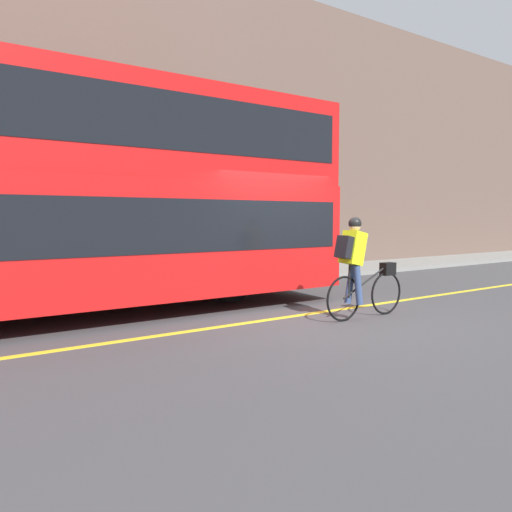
# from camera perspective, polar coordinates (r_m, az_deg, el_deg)

# --- Properties ---
(ground_plane) EXTENTS (80.00, 80.00, 0.00)m
(ground_plane) POSITION_cam_1_polar(r_m,az_deg,el_deg) (8.67, 6.23, -6.85)
(ground_plane) COLOR #424244
(road_center_line) EXTENTS (50.00, 0.14, 0.01)m
(road_center_line) POSITION_cam_1_polar(r_m,az_deg,el_deg) (8.79, 5.55, -6.67)
(road_center_line) COLOR yellow
(road_center_line) RESTS_ON ground_plane
(sidewalk_curb) EXTENTS (60.00, 2.38, 0.12)m
(sidewalk_curb) POSITION_cam_1_polar(r_m,az_deg,el_deg) (12.75, -8.51, -2.99)
(sidewalk_curb) COLOR gray
(sidewalk_curb) RESTS_ON ground_plane
(building_facade) EXTENTS (60.00, 0.30, 8.64)m
(building_facade) POSITION_cam_1_polar(r_m,az_deg,el_deg) (14.11, -11.22, 15.08)
(building_facade) COLOR brown
(building_facade) RESTS_ON ground_plane
(bus) EXTENTS (9.68, 2.47, 3.96)m
(bus) POSITION_cam_1_polar(r_m,az_deg,el_deg) (8.80, -20.07, 7.47)
(bus) COLOR black
(bus) RESTS_ON ground_plane
(cyclist_on_bike) EXTENTS (1.78, 0.32, 1.70)m
(cyclist_on_bike) POSITION_cam_1_polar(r_m,az_deg,el_deg) (8.43, 11.65, -1.01)
(cyclist_on_bike) COLOR black
(cyclist_on_bike) RESTS_ON ground_plane
(trash_bin) EXTENTS (0.58, 0.58, 0.80)m
(trash_bin) POSITION_cam_1_polar(r_m,az_deg,el_deg) (14.46, 4.02, -0.25)
(trash_bin) COLOR #194C23
(trash_bin) RESTS_ON sidewalk_curb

